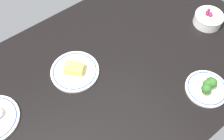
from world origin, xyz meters
The scene contains 4 objects.
dining_table centered at (0.00, 0.00, 2.00)cm, with size 144.85×88.92×4.00cm, color black.
bowl_berries centered at (-53.82, 5.55, 6.93)cm, with size 13.54×13.54×6.87cm.
plate_broccoli centered at (-25.28, 29.96, 6.20)cm, with size 17.14×17.14×7.38cm.
plate_cheese centered at (12.27, -9.91, 5.06)cm, with size 20.57×20.57×4.46cm.
Camera 1 is at (35.43, 45.72, 95.90)cm, focal length 40.95 mm.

